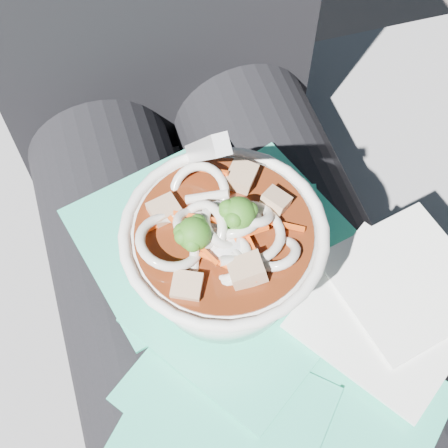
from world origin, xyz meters
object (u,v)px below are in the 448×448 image
object	(u,v)px
stone_ledge	(199,292)
udon_bowl	(223,251)
person_body	(204,213)
plastic_bag	(246,307)
lap	(231,304)

from	to	relation	value
stone_ledge	udon_bowl	distance (m)	0.47
person_body	udon_bowl	xyz separation A→B (m)	(-0.01, -0.11, 0.12)
stone_ledge	plastic_bag	distance (m)	0.42
person_body	lap	bearing A→B (deg)	-90.00
plastic_bag	stone_ledge	bearing A→B (deg)	89.51
person_body	plastic_bag	distance (m)	0.14
person_body	udon_bowl	size ratio (longest dim) A/B	4.94
plastic_bag	person_body	bearing A→B (deg)	89.30
stone_ledge	person_body	distance (m)	0.33
stone_ledge	udon_bowl	bearing A→B (deg)	-94.50
lap	udon_bowl	bearing A→B (deg)	-130.10
plastic_bag	lap	bearing A→B (deg)	87.74
stone_ledge	person_body	bearing A→B (deg)	-90.00
stone_ledge	plastic_bag	world-z (taller)	plastic_bag
stone_ledge	plastic_bag	bearing A→B (deg)	-90.49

